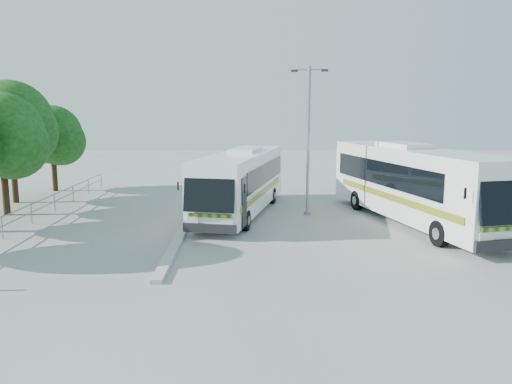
{
  "coord_description": "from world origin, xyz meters",
  "views": [
    {
      "loc": [
        0.6,
        -21.3,
        5.48
      ],
      "look_at": [
        1.07,
        2.41,
        1.63
      ],
      "focal_mm": 35.0,
      "sensor_mm": 36.0,
      "label": 1
    }
  ],
  "objects_px": {
    "tree_far_e": "(53,135)",
    "coach_main": "(242,181)",
    "coach_adjacent": "(414,183)",
    "lamppost": "(308,134)",
    "tree_far_d": "(11,123)",
    "tree_far_c": "(2,135)"
  },
  "relations": [
    {
      "from": "tree_far_e",
      "to": "coach_main",
      "type": "relative_size",
      "value": 0.49
    },
    {
      "from": "tree_far_c",
      "to": "lamppost",
      "type": "distance_m",
      "value": 15.99
    },
    {
      "from": "tree_far_d",
      "to": "tree_far_e",
      "type": "xyz_separation_m",
      "value": [
        0.68,
        4.5,
        -0.93
      ]
    },
    {
      "from": "tree_far_e",
      "to": "lamppost",
      "type": "distance_m",
      "value": 18.56
    },
    {
      "from": "tree_far_e",
      "to": "coach_main",
      "type": "height_order",
      "value": "tree_far_e"
    },
    {
      "from": "tree_far_d",
      "to": "tree_far_e",
      "type": "distance_m",
      "value": 4.65
    },
    {
      "from": "tree_far_c",
      "to": "lamppost",
      "type": "xyz_separation_m",
      "value": [
        15.98,
        -0.31,
        0.04
      ]
    },
    {
      "from": "coach_adjacent",
      "to": "coach_main",
      "type": "bearing_deg",
      "value": 151.67
    },
    {
      "from": "tree_far_d",
      "to": "coach_main",
      "type": "bearing_deg",
      "value": -14.77
    },
    {
      "from": "coach_adjacent",
      "to": "lamppost",
      "type": "relative_size",
      "value": 1.74
    },
    {
      "from": "tree_far_e",
      "to": "coach_adjacent",
      "type": "distance_m",
      "value": 23.98
    },
    {
      "from": "coach_main",
      "to": "tree_far_c",
      "type": "bearing_deg",
      "value": -166.43
    },
    {
      "from": "tree_far_d",
      "to": "tree_far_e",
      "type": "relative_size",
      "value": 1.24
    },
    {
      "from": "lamppost",
      "to": "coach_adjacent",
      "type": "bearing_deg",
      "value": -10.62
    },
    {
      "from": "tree_far_e",
      "to": "coach_main",
      "type": "xyz_separation_m",
      "value": [
        12.98,
        -8.1,
        -2.08
      ]
    },
    {
      "from": "tree_far_d",
      "to": "lamppost",
      "type": "bearing_deg",
      "value": -13.14
    },
    {
      "from": "tree_far_d",
      "to": "coach_adjacent",
      "type": "bearing_deg",
      "value": -15.3
    },
    {
      "from": "coach_main",
      "to": "coach_adjacent",
      "type": "height_order",
      "value": "coach_adjacent"
    },
    {
      "from": "tree_far_d",
      "to": "coach_main",
      "type": "relative_size",
      "value": 0.61
    },
    {
      "from": "coach_main",
      "to": "coach_adjacent",
      "type": "relative_size",
      "value": 0.89
    },
    {
      "from": "tree_far_d",
      "to": "tree_far_e",
      "type": "height_order",
      "value": "tree_far_d"
    },
    {
      "from": "coach_main",
      "to": "coach_adjacent",
      "type": "xyz_separation_m",
      "value": [
        8.46,
        -2.45,
        0.22
      ]
    }
  ]
}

